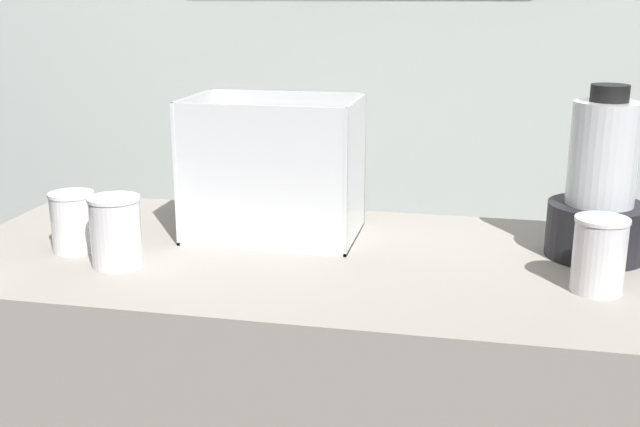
% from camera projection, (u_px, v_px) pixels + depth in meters
% --- Properties ---
extents(back_wall_unit, '(2.60, 0.24, 2.50)m').
position_uv_depth(back_wall_unit, '(380.00, 34.00, 2.07)').
color(back_wall_unit, silver).
rests_on(back_wall_unit, ground_plane).
extents(carrot_display_bin, '(0.33, 0.22, 0.28)m').
position_uv_depth(carrot_display_bin, '(276.00, 191.00, 1.55)').
color(carrot_display_bin, white).
rests_on(carrot_display_bin, counter).
extents(blender_pitcher, '(0.18, 0.18, 0.32)m').
position_uv_depth(blender_pitcher, '(600.00, 193.00, 1.41)').
color(blender_pitcher, black).
rests_on(blender_pitcher, counter).
extents(juice_cup_pomegranate_left, '(0.08, 0.08, 0.11)m').
position_uv_depth(juice_cup_pomegranate_left, '(74.00, 225.00, 1.46)').
color(juice_cup_pomegranate_left, white).
rests_on(juice_cup_pomegranate_left, counter).
extents(juice_cup_carrot_middle, '(0.09, 0.09, 0.13)m').
position_uv_depth(juice_cup_carrot_middle, '(116.00, 236.00, 1.38)').
color(juice_cup_carrot_middle, white).
rests_on(juice_cup_carrot_middle, counter).
extents(juice_cup_beet_right, '(0.09, 0.09, 0.12)m').
position_uv_depth(juice_cup_beet_right, '(599.00, 260.00, 1.26)').
color(juice_cup_beet_right, white).
rests_on(juice_cup_beet_right, counter).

